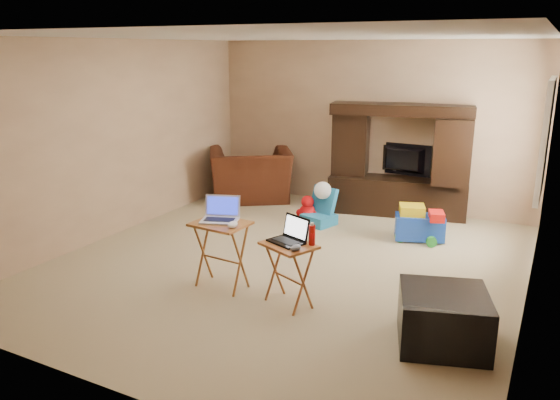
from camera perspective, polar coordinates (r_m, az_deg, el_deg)
The scene contains 22 objects.
floor at distance 6.32m, azimuth 0.84°, elevation -6.57°, with size 5.50×5.50×0.00m, color #C2B086.
ceiling at distance 5.85m, azimuth 0.94°, elevation 16.74°, with size 5.50×5.50×0.00m, color silver.
wall_back at distance 8.48m, azimuth 9.29°, elevation 7.72°, with size 5.00×5.00×0.00m, color tan.
wall_front at distance 3.78m, azimuth -18.11°, elevation -2.68°, with size 5.00×5.00×0.00m, color tan.
wall_left at distance 7.40m, azimuth -16.81°, elevation 6.13°, with size 5.50×5.50×0.00m, color tan.
wall_right at distance 5.36m, azimuth 25.58°, elevation 1.83°, with size 5.50×5.50×0.00m, color tan.
window_pane at distance 6.86m, azimuth 26.15°, elevation 5.77°, with size 1.20×1.20×0.00m, color white.
window_frame at distance 6.86m, azimuth 25.98°, elevation 5.79°, with size 0.06×1.14×1.34m, color white.
entertainment_center at distance 8.13m, azimuth 12.28°, elevation 4.10°, with size 1.98×0.50×1.62m, color black.
television at distance 8.32m, azimuth 12.63°, elevation 4.10°, with size 0.82×0.11×0.47m, color black.
recliner at distance 8.82m, azimuth -3.10°, elevation 2.67°, with size 1.27×1.11×0.82m, color #40180D.
child_rocker at distance 7.58m, azimuth 4.11°, elevation -0.69°, with size 0.39×0.45×0.52m, color #1C6B9A, non-canonical shape.
plush_toy at distance 7.75m, azimuth 2.89°, elevation -0.86°, with size 0.34×0.28×0.38m, color red, non-canonical shape.
push_toy at distance 7.18m, azimuth 14.40°, elevation -2.34°, with size 0.62×0.44×0.46m, color blue, non-canonical shape.
ottoman at distance 4.81m, azimuth 16.68°, elevation -11.78°, with size 0.70×0.70×0.45m, color black.
tray_table_left at distance 5.61m, azimuth -6.14°, elevation -5.75°, with size 0.54×0.43×0.70m, color #A55B28.
tray_table_right at distance 5.23m, azimuth 0.91°, elevation -7.79°, with size 0.47×0.38×0.62m, color #9C5825.
laptop_left at distance 5.50m, azimuth -6.37°, elevation -1.04°, with size 0.36×0.30×0.24m, color silver.
laptop_right at distance 5.11m, azimuth 0.63°, elevation -3.22°, with size 0.32×0.27×0.24m, color black.
mouse_left at distance 5.33m, azimuth -4.97°, elevation -2.57°, with size 0.09×0.14×0.06m, color white.
mouse_right at distance 4.95m, azimuth 1.66°, elevation -5.01°, with size 0.08×0.13×0.05m, color #3D3D42.
water_bottle at distance 5.07m, azimuth 3.37°, elevation -3.69°, with size 0.06×0.06×0.19m, color #B4100B.
Camera 1 is at (2.61, -5.23, 2.39)m, focal length 35.00 mm.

